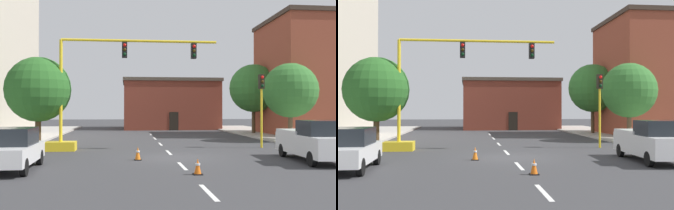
% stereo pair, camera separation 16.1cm
% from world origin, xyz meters
% --- Properties ---
extents(ground_plane, '(160.00, 160.00, 0.00)m').
position_xyz_m(ground_plane, '(0.00, 0.00, 0.00)').
color(ground_plane, '#38383A').
extents(sidewalk_right, '(6.00, 56.00, 0.14)m').
position_xyz_m(sidewalk_right, '(11.62, 8.00, 0.07)').
color(sidewalk_right, '#B2ADA3').
rests_on(sidewalk_right, ground_plane).
extents(lane_stripe_seg_1, '(0.16, 2.40, 0.01)m').
position_xyz_m(lane_stripe_seg_1, '(0.00, -8.50, 0.00)').
color(lane_stripe_seg_1, silver).
rests_on(lane_stripe_seg_1, ground_plane).
extents(lane_stripe_seg_2, '(0.16, 2.40, 0.01)m').
position_xyz_m(lane_stripe_seg_2, '(0.00, -3.00, 0.00)').
color(lane_stripe_seg_2, silver).
rests_on(lane_stripe_seg_2, ground_plane).
extents(lane_stripe_seg_3, '(0.16, 2.40, 0.01)m').
position_xyz_m(lane_stripe_seg_3, '(0.00, 2.50, 0.00)').
color(lane_stripe_seg_3, silver).
rests_on(lane_stripe_seg_3, ground_plane).
extents(lane_stripe_seg_4, '(0.16, 2.40, 0.01)m').
position_xyz_m(lane_stripe_seg_4, '(0.00, 8.00, 0.00)').
color(lane_stripe_seg_4, silver).
rests_on(lane_stripe_seg_4, ground_plane).
extents(lane_stripe_seg_5, '(0.16, 2.40, 0.01)m').
position_xyz_m(lane_stripe_seg_5, '(0.00, 13.50, 0.00)').
color(lane_stripe_seg_5, silver).
rests_on(lane_stripe_seg_5, ground_plane).
extents(lane_stripe_seg_6, '(0.16, 2.40, 0.01)m').
position_xyz_m(lane_stripe_seg_6, '(0.00, 19.00, 0.00)').
color(lane_stripe_seg_6, silver).
rests_on(lane_stripe_seg_6, ground_plane).
extents(building_brick_center, '(12.18, 10.14, 6.37)m').
position_xyz_m(building_brick_center, '(3.24, 31.37, 3.19)').
color(building_brick_center, brown).
rests_on(building_brick_center, ground_plane).
extents(building_row_right, '(10.34, 9.97, 11.32)m').
position_xyz_m(building_row_right, '(16.38, 16.36, 5.67)').
color(building_row_right, brown).
rests_on(building_row_right, ground_plane).
extents(traffic_signal_gantry, '(10.50, 1.20, 6.83)m').
position_xyz_m(traffic_signal_gantry, '(-4.97, 4.16, 2.33)').
color(traffic_signal_gantry, yellow).
rests_on(traffic_signal_gantry, ground_plane).
extents(traffic_light_pole_right, '(0.32, 0.47, 4.80)m').
position_xyz_m(traffic_light_pole_right, '(6.35, 4.67, 3.53)').
color(traffic_light_pole_right, yellow).
rests_on(traffic_light_pole_right, ground_plane).
extents(tree_left_near, '(4.04, 4.04, 5.77)m').
position_xyz_m(tree_left_near, '(-7.89, 4.89, 3.74)').
color(tree_left_near, '#4C3823').
rests_on(tree_left_near, ground_plane).
extents(tree_right_mid, '(4.32, 4.32, 6.17)m').
position_xyz_m(tree_right_mid, '(10.45, 9.59, 4.00)').
color(tree_right_mid, brown).
rests_on(tree_right_mid, ground_plane).
extents(tree_right_far, '(4.83, 4.83, 7.07)m').
position_xyz_m(tree_right_far, '(10.34, 18.22, 4.64)').
color(tree_right_far, '#4C3823').
rests_on(tree_right_far, ground_plane).
extents(pickup_truck_white, '(2.29, 5.50, 1.99)m').
position_xyz_m(pickup_truck_white, '(6.58, -2.11, 0.97)').
color(pickup_truck_white, white).
rests_on(pickup_truck_white, ground_plane).
extents(sedan_white_near_left, '(1.97, 4.55, 1.74)m').
position_xyz_m(sedan_white_near_left, '(-7.13, -3.45, 0.89)').
color(sedan_white_near_left, white).
rests_on(sedan_white_near_left, ground_plane).
extents(traffic_cone_roadside_a, '(0.36, 0.36, 0.62)m').
position_xyz_m(traffic_cone_roadside_a, '(0.26, -5.32, 0.30)').
color(traffic_cone_roadside_a, black).
rests_on(traffic_cone_roadside_a, ground_plane).
extents(traffic_cone_roadside_b, '(0.36, 0.36, 0.67)m').
position_xyz_m(traffic_cone_roadside_b, '(-1.89, -0.77, 0.33)').
color(traffic_cone_roadside_b, black).
rests_on(traffic_cone_roadside_b, ground_plane).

